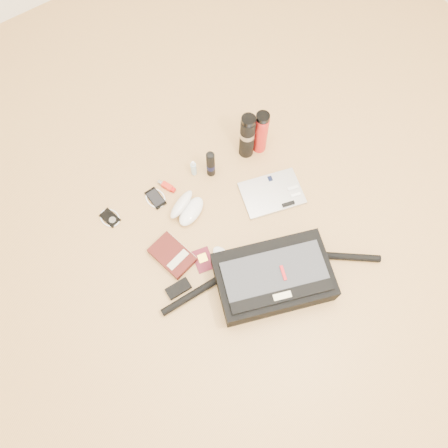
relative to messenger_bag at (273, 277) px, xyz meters
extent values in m
plane|color=tan|center=(0.00, 0.24, -0.07)|extent=(4.00, 4.00, 0.00)
cube|color=black|center=(0.00, 0.00, 0.00)|extent=(0.59, 0.48, 0.12)
cube|color=#323439|center=(0.00, -0.01, 0.07)|extent=(0.50, 0.37, 0.01)
cube|color=black|center=(-0.04, -0.10, 0.07)|extent=(0.44, 0.21, 0.02)
cube|color=beige|center=(-0.04, -0.10, 0.07)|extent=(0.08, 0.05, 0.02)
cube|color=#B81015|center=(0.03, -0.02, 0.07)|extent=(0.04, 0.07, 0.02)
cylinder|color=black|center=(-0.34, 0.15, -0.05)|extent=(0.32, 0.05, 0.03)
cylinder|color=black|center=(0.36, -0.11, -0.05)|extent=(0.27, 0.23, 0.03)
cube|color=black|center=(-0.38, 0.22, -0.05)|extent=(0.12, 0.06, 0.02)
cube|color=silver|center=(0.28, 0.36, -0.06)|extent=(0.35, 0.29, 0.02)
cube|color=black|center=(0.32, 0.43, -0.04)|extent=(0.03, 0.03, 0.00)
cube|color=silver|center=(0.38, 0.32, -0.04)|extent=(0.06, 0.03, 0.01)
cube|color=white|center=(0.37, 0.28, -0.04)|extent=(0.05, 0.03, 0.01)
cube|color=black|center=(0.30, 0.26, -0.04)|extent=(0.07, 0.04, 0.01)
cube|color=#42110D|center=(-0.31, 0.37, -0.05)|extent=(0.17, 0.23, 0.04)
cube|color=beige|center=(-0.25, 0.38, -0.05)|extent=(0.04, 0.19, 0.03)
cube|color=beige|center=(-0.30, 0.33, -0.03)|extent=(0.12, 0.06, 0.00)
cube|color=#520F1B|center=(-0.20, 0.27, -0.06)|extent=(0.11, 0.13, 0.00)
cube|color=gold|center=(-0.20, 0.28, -0.06)|extent=(0.05, 0.05, 0.00)
ellipsoid|color=silver|center=(-0.12, 0.23, -0.05)|extent=(0.08, 0.11, 0.03)
ellipsoid|color=white|center=(-0.11, 0.50, -0.04)|extent=(0.20, 0.15, 0.05)
ellipsoid|color=white|center=(-0.14, 0.55, -0.02)|extent=(0.20, 0.16, 0.10)
ellipsoid|color=black|center=(-0.15, 0.49, -0.04)|extent=(0.05, 0.05, 0.02)
ellipsoid|color=black|center=(-0.08, 0.52, -0.04)|extent=(0.05, 0.05, 0.02)
cylinder|color=black|center=(-0.11, 0.50, -0.03)|extent=(0.03, 0.02, 0.01)
cube|color=black|center=(-0.46, 0.71, -0.06)|extent=(0.08, 0.11, 0.01)
cylinder|color=gray|center=(-0.45, 0.69, -0.06)|extent=(0.04, 0.04, 0.00)
torus|color=white|center=(-0.46, 0.71, -0.06)|extent=(0.10, 0.10, 0.01)
cube|color=black|center=(-0.22, 0.68, -0.06)|extent=(0.06, 0.12, 0.01)
cube|color=black|center=(-0.22, 0.68, -0.05)|extent=(0.06, 0.09, 0.00)
torus|color=white|center=(-0.22, 0.68, -0.06)|extent=(0.10, 0.10, 0.01)
cube|color=red|center=(-0.14, 0.69, -0.05)|extent=(0.05, 0.06, 0.03)
cube|color=red|center=(-0.12, 0.66, -0.05)|extent=(0.03, 0.03, 0.02)
cylinder|color=#AAAAAD|center=(-0.15, 0.73, -0.05)|extent=(0.03, 0.04, 0.02)
cylinder|color=#B0DCF3|center=(0.02, 0.69, -0.02)|extent=(0.04, 0.04, 0.09)
cylinder|color=silver|center=(0.02, 0.69, 0.03)|extent=(0.03, 0.03, 0.02)
cylinder|color=white|center=(0.02, 0.69, 0.04)|extent=(0.02, 0.02, 0.01)
cylinder|color=black|center=(0.10, 0.64, 0.02)|extent=(0.05, 0.05, 0.17)
cylinder|color=black|center=(0.10, 0.64, 0.00)|extent=(0.05, 0.05, 0.03)
ellipsoid|color=black|center=(0.10, 0.64, 0.11)|extent=(0.05, 0.05, 0.02)
cylinder|color=black|center=(0.32, 0.64, 0.07)|extent=(0.08, 0.08, 0.26)
cylinder|color=gray|center=(0.32, 0.64, 0.10)|extent=(0.09, 0.09, 0.03)
cylinder|color=black|center=(0.32, 0.64, 0.21)|extent=(0.08, 0.08, 0.03)
cylinder|color=red|center=(0.39, 0.62, 0.06)|extent=(0.09, 0.09, 0.25)
cylinder|color=black|center=(0.39, 0.62, 0.20)|extent=(0.09, 0.09, 0.03)
camera|label=1|loc=(-0.49, -0.32, 1.91)|focal=35.00mm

